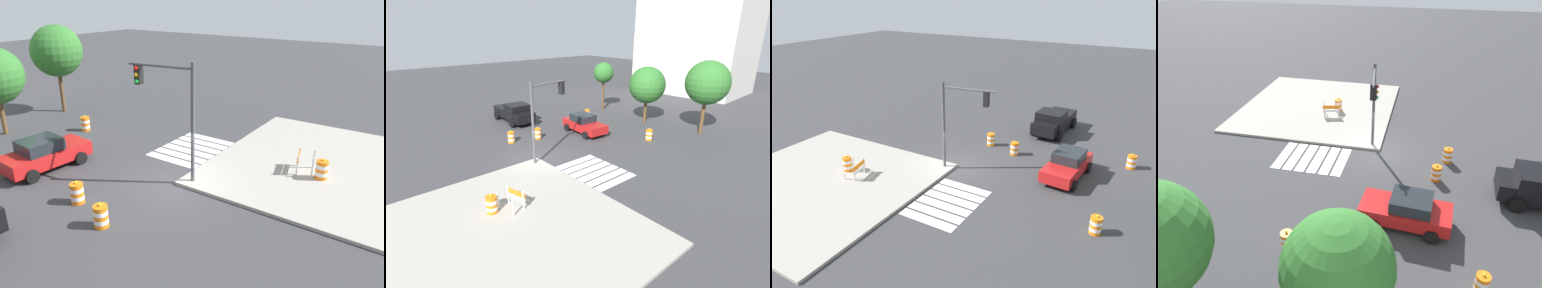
% 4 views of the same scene
% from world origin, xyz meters
% --- Properties ---
extents(ground_plane, '(120.00, 120.00, 0.00)m').
position_xyz_m(ground_plane, '(0.00, 0.00, 0.00)').
color(ground_plane, '#38383A').
extents(sidewalk_corner, '(12.00, 12.00, 0.15)m').
position_xyz_m(sidewalk_corner, '(6.00, -6.00, 0.07)').
color(sidewalk_corner, '#9E998E').
rests_on(sidewalk_corner, ground).
extents(crosswalk_stripes, '(4.35, 3.20, 0.02)m').
position_xyz_m(crosswalk_stripes, '(4.00, 1.80, 0.01)').
color(crosswalk_stripes, silver).
rests_on(crosswalk_stripes, ground).
extents(sports_car, '(4.42, 2.38, 1.63)m').
position_xyz_m(sports_car, '(-2.25, 6.47, 0.81)').
color(sports_car, red).
rests_on(sports_car, ground).
extents(pickup_truck, '(5.24, 2.54, 1.92)m').
position_xyz_m(pickup_truck, '(-9.01, 3.41, 0.97)').
color(pickup_truck, black).
rests_on(pickup_truck, ground).
extents(traffic_barrel_near_corner, '(0.56, 0.56, 1.02)m').
position_xyz_m(traffic_barrel_near_corner, '(2.71, 9.26, 0.45)').
color(traffic_barrel_near_corner, orange).
rests_on(traffic_barrel_near_corner, ground).
extents(traffic_barrel_crosswalk_end, '(0.56, 0.56, 1.02)m').
position_xyz_m(traffic_barrel_crosswalk_end, '(-4.25, 0.29, 0.45)').
color(traffic_barrel_crosswalk_end, orange).
rests_on(traffic_barrel_crosswalk_end, ground).
extents(traffic_barrel_median_near, '(0.56, 0.56, 1.02)m').
position_xyz_m(traffic_barrel_median_near, '(-3.60, 2.44, 0.45)').
color(traffic_barrel_median_near, orange).
rests_on(traffic_barrel_median_near, ground).
extents(traffic_barrel_median_far, '(0.56, 0.56, 1.02)m').
position_xyz_m(traffic_barrel_median_far, '(-5.43, 9.74, 0.45)').
color(traffic_barrel_median_far, orange).
rests_on(traffic_barrel_median_far, ground).
extents(traffic_barrel_on_sidewalk, '(0.56, 0.56, 1.02)m').
position_xyz_m(traffic_barrel_on_sidewalk, '(4.19, -5.48, 0.60)').
color(traffic_barrel_on_sidewalk, orange).
rests_on(traffic_barrel_on_sidewalk, sidewalk_corner).
extents(construction_barricade, '(1.39, 1.06, 1.00)m').
position_xyz_m(construction_barricade, '(4.47, -4.40, 0.72)').
color(construction_barricade, silver).
rests_on(construction_barricade, sidewalk_corner).
extents(traffic_light_pole, '(0.76, 3.27, 5.50)m').
position_xyz_m(traffic_light_pole, '(0.43, 0.53, 3.91)').
color(traffic_light_pole, '#4C4C51').
rests_on(traffic_light_pole, sidewalk_corner).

